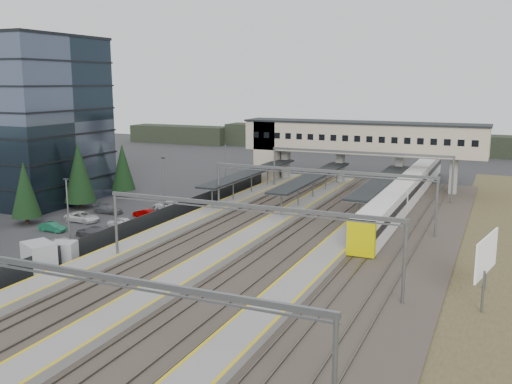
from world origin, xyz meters
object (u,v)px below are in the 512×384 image
at_px(footbridge, 345,140).
at_px(train, 408,189).
at_px(billboard, 486,257).
at_px(relay_cabin_near, 39,256).
at_px(relay_cabin_far, 64,252).
at_px(office_building, 12,119).

bearing_deg(footbridge, train, -37.61).
xyz_separation_m(train, billboard, (11.93, -36.88, 1.70)).
bearing_deg(relay_cabin_near, billboard, 12.41).
distance_m(footbridge, billboard, 52.47).
height_order(footbridge, billboard, footbridge).
bearing_deg(train, relay_cabin_far, -122.19).
bearing_deg(billboard, footbridge, 117.60).
relative_size(office_building, relay_cabin_near, 6.19).
relative_size(relay_cabin_far, train, 0.05).
xyz_separation_m(relay_cabin_near, billboard, (39.26, 8.64, 2.43)).
xyz_separation_m(office_building, relay_cabin_far, (29.14, -22.14, -11.15)).
distance_m(office_building, relay_cabin_far, 38.26).
relative_size(footbridge, train, 0.67).
bearing_deg(office_building, relay_cabin_near, -41.08).
height_order(office_building, train, office_building).
distance_m(office_building, footbridge, 53.18).
bearing_deg(relay_cabin_far, relay_cabin_near, -99.36).
height_order(train, billboard, billboard).
xyz_separation_m(relay_cabin_far, footbridge, (14.56, 52.14, 6.89)).
distance_m(train, billboard, 38.80).
bearing_deg(train, relay_cabin_near, -120.98).
distance_m(office_building, billboard, 70.38).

